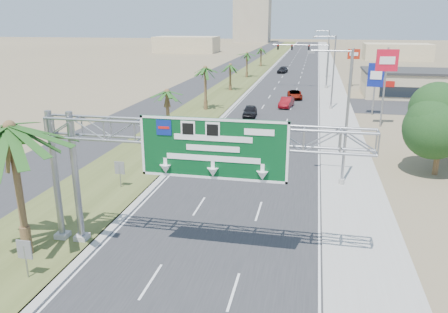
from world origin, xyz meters
The scene contains 29 objects.
road centered at (0.00, 110.00, 0.01)m, with size 12.00×300.00×0.02m, color #28282B.
sidewalk_right centered at (8.50, 110.00, 0.05)m, with size 4.00×300.00×0.10m, color #9E9B93.
median_grass centered at (-10.00, 110.00, 0.06)m, with size 7.00×300.00×0.12m, color #424C21.
opposing_road centered at (-17.00, 110.00, 0.01)m, with size 8.00×300.00×0.02m, color #28282B.
sign_gantry centered at (-1.06, 9.93, 6.06)m, with size 16.75×1.24×7.50m.
palm_near centered at (-9.20, 8.00, 6.93)m, with size 5.70×5.70×8.35m.
palm_row_b centered at (-9.50, 32.00, 4.90)m, with size 3.99×3.99×5.95m.
palm_row_c centered at (-9.50, 48.00, 5.66)m, with size 3.99×3.99×6.75m.
palm_row_d centered at (-9.50, 66.00, 4.42)m, with size 3.99×3.99×5.45m.
palm_row_e centered at (-9.50, 85.00, 5.09)m, with size 3.99×3.99×6.15m.
palm_row_f centered at (-9.50, 110.00, 4.71)m, with size 3.99×3.99×5.75m.
streetlight_near centered at (7.30, 22.00, 4.69)m, with size 3.27×0.44×10.00m.
streetlight_mid centered at (7.30, 52.00, 4.69)m, with size 3.27×0.44×10.00m.
streetlight_far centered at (7.30, 88.00, 4.69)m, with size 3.27×0.44×10.00m.
signal_mast centered at (5.17, 71.97, 4.85)m, with size 10.28×0.71×8.00m.
store_building centered at (22.00, 66.00, 2.00)m, with size 18.00×10.00×4.00m, color tan.
oak_near centered at (15.00, 26.00, 4.53)m, with size 4.50×4.50×6.80m.
median_signback_a centered at (-7.80, 6.00, 1.45)m, with size 0.75×0.08×2.08m.
median_signback_b centered at (-8.50, 18.00, 1.45)m, with size 0.75×0.08×2.08m.
tower_distant centered at (-32.00, 250.00, 17.50)m, with size 20.00×16.00×35.00m, color tan.
building_distant_left centered at (-45.00, 160.00, 3.00)m, with size 24.00×14.00×6.00m, color tan.
building_distant_right centered at (30.00, 140.00, 2.50)m, with size 20.00×12.00×5.00m, color tan.
car_left_lane centered at (-2.88, 44.97, 0.72)m, with size 1.70×4.23×1.44m, color black.
car_mid_lane centered at (1.29, 52.26, 0.73)m, with size 1.54×4.41×1.45m, color maroon.
car_right_lane centered at (2.12, 59.77, 0.66)m, with size 2.18×4.74×1.32m, color gray.
car_far centered at (-2.54, 95.60, 0.69)m, with size 1.92×4.73×1.37m, color black.
pole_sign_red_near centered at (12.87, 42.43, 7.11)m, with size 2.42×0.60×9.03m.
pole_sign_blue centered at (12.72, 49.23, 4.98)m, with size 2.02×0.57×6.91m.
pole_sign_red_far centered at (11.84, 75.34, 5.55)m, with size 2.22×0.66×7.11m.
Camera 1 is at (5.05, -9.93, 11.84)m, focal length 35.00 mm.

